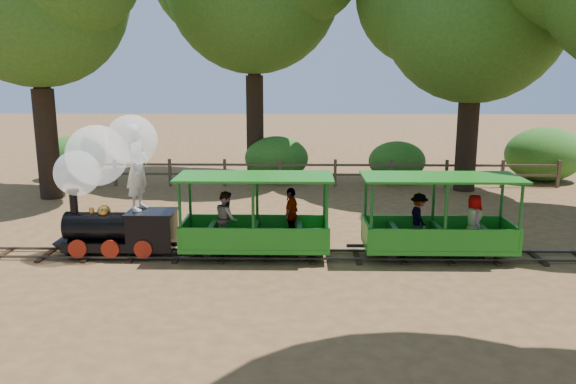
{
  "coord_description": "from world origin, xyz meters",
  "views": [
    {
      "loc": [
        -0.3,
        -11.98,
        4.05
      ],
      "look_at": [
        -0.55,
        0.5,
        1.39
      ],
      "focal_mm": 35.0,
      "sensor_mm": 36.0,
      "label": 1
    }
  ],
  "objects_px": {
    "locomotive": "(109,176)",
    "carriage_rear": "(439,226)",
    "fence": "(308,171)",
    "carriage_front": "(256,224)"
  },
  "relations": [
    {
      "from": "locomotive",
      "to": "carriage_rear",
      "type": "xyz_separation_m",
      "value": [
        7.29,
        -0.06,
        -1.08
      ]
    },
    {
      "from": "locomotive",
      "to": "fence",
      "type": "relative_size",
      "value": 0.18
    },
    {
      "from": "locomotive",
      "to": "carriage_front",
      "type": "bearing_deg",
      "value": -1.77
    },
    {
      "from": "locomotive",
      "to": "carriage_front",
      "type": "xyz_separation_m",
      "value": [
        3.23,
        -0.1,
        -1.06
      ]
    },
    {
      "from": "locomotive",
      "to": "fence",
      "type": "distance_m",
      "value": 9.19
    },
    {
      "from": "fence",
      "to": "carriage_front",
      "type": "bearing_deg",
      "value": -98.92
    },
    {
      "from": "locomotive",
      "to": "carriage_rear",
      "type": "relative_size",
      "value": 0.96
    },
    {
      "from": "carriage_front",
      "to": "fence",
      "type": "distance_m",
      "value": 8.12
    },
    {
      "from": "fence",
      "to": "carriage_rear",
      "type": "bearing_deg",
      "value": -70.68
    },
    {
      "from": "carriage_front",
      "to": "carriage_rear",
      "type": "height_order",
      "value": "same"
    }
  ]
}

